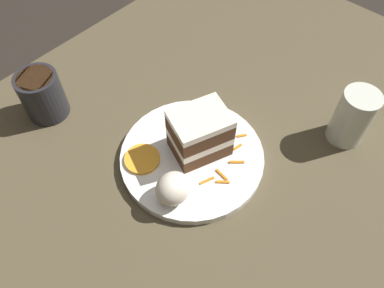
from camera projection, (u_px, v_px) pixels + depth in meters
name	position (u px, v px, depth m)	size (l,w,h in m)	color
ground_plane	(216.00, 161.00, 0.71)	(6.00, 6.00, 0.00)	black
dining_table	(217.00, 158.00, 0.70)	(1.18, 0.92, 0.03)	#4C422D
plate	(192.00, 157.00, 0.67)	(0.26, 0.26, 0.02)	white
cake_slice	(200.00, 133.00, 0.64)	(0.12, 0.10, 0.09)	#4C2D19
cream_dollop	(173.00, 189.00, 0.60)	(0.06, 0.05, 0.05)	silver
orange_garnish	(142.00, 159.00, 0.66)	(0.06, 0.06, 0.01)	orange
carrot_shreds_scatter	(216.00, 155.00, 0.66)	(0.14, 0.17, 0.00)	orange
drinking_glass	(351.00, 120.00, 0.67)	(0.07, 0.07, 0.11)	beige
coffee_mug	(42.00, 94.00, 0.70)	(0.08, 0.08, 0.09)	#232328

